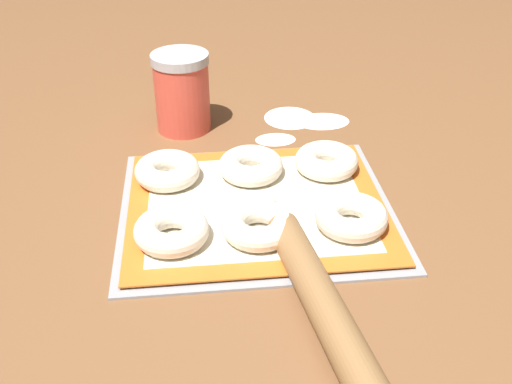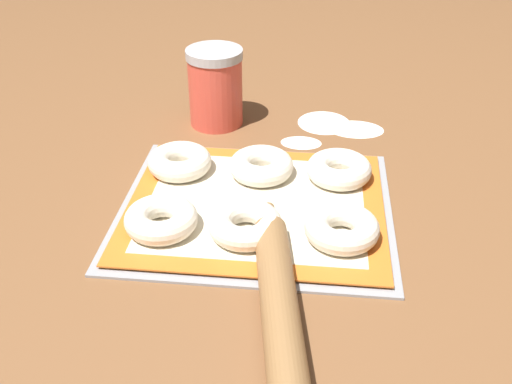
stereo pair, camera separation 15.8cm
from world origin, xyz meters
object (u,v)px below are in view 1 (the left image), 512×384
object	(u,v)px
flour_canister	(182,92)
rolling_pin	(328,313)
bagel_back_right	(327,161)
bagel_front_right	(351,217)
bagel_front_center	(258,225)
baking_tray	(256,206)
bagel_front_left	(172,230)
bagel_back_left	(167,171)
bagel_back_center	(249,166)

from	to	relation	value
flour_canister	rolling_pin	bearing A→B (deg)	-73.17
bagel_back_right	bagel_front_right	bearing A→B (deg)	-89.16
flour_canister	bagel_front_center	bearing A→B (deg)	-74.64
flour_canister	baking_tray	bearing A→B (deg)	-69.32
bagel_front_center	bagel_back_right	xyz separation A→B (m)	(0.13, 0.16, 0.00)
bagel_back_right	rolling_pin	xyz separation A→B (m)	(-0.07, -0.33, -0.01)
bagel_front_left	bagel_front_right	distance (m)	0.25
bagel_front_left	flour_canister	bearing A→B (deg)	87.07
bagel_back_left	bagel_front_left	bearing A→B (deg)	-87.07
bagel_front_right	flour_canister	size ratio (longest dim) A/B	0.71
bagel_front_center	flour_canister	size ratio (longest dim) A/B	0.71
bagel_back_left	bagel_back_center	xyz separation A→B (m)	(0.13, 0.00, 0.00)
bagel_front_left	bagel_back_right	distance (m)	0.29
bagel_front_center	bagel_back_center	bearing A→B (deg)	88.62
bagel_front_right	bagel_back_center	xyz separation A→B (m)	(-0.13, 0.15, 0.00)
bagel_front_left	bagel_back_center	world-z (taller)	same
baking_tray	flour_canister	size ratio (longest dim) A/B	2.80
baking_tray	rolling_pin	world-z (taller)	rolling_pin
flour_canister	rolling_pin	world-z (taller)	flour_canister
baking_tray	bagel_back_left	bearing A→B (deg)	149.82
bagel_front_center	bagel_back_center	distance (m)	0.16
bagel_front_left	bagel_back_left	xyz separation A→B (m)	(-0.01, 0.16, 0.00)
bagel_front_left	baking_tray	bearing A→B (deg)	33.71
flour_canister	bagel_back_left	bearing A→B (deg)	-97.51
bagel_back_center	bagel_front_right	bearing A→B (deg)	-50.50
bagel_front_left	bagel_back_left	world-z (taller)	same
flour_canister	bagel_back_center	bearing A→B (deg)	-62.86
baking_tray	bagel_front_left	size ratio (longest dim) A/B	3.94
bagel_front_left	flour_canister	xyz separation A→B (m)	(0.02, 0.36, 0.04)
bagel_front_left	bagel_back_left	bearing A→B (deg)	92.93
bagel_front_right	bagel_back_left	size ratio (longest dim) A/B	1.00
bagel_front_right	bagel_back_right	xyz separation A→B (m)	(-0.00, 0.16, 0.00)
bagel_front_right	flour_canister	world-z (taller)	flour_canister
baking_tray	bagel_back_center	distance (m)	0.08
bagel_front_center	bagel_front_left	bearing A→B (deg)	179.97
bagel_back_right	flour_canister	bearing A→B (deg)	138.93
baking_tray	bagel_front_right	distance (m)	0.15
bagel_front_left	bagel_front_right	world-z (taller)	same
bagel_front_right	bagel_back_left	world-z (taller)	same
bagel_front_left	bagel_back_left	distance (m)	0.16
bagel_back_left	bagel_back_right	world-z (taller)	same
bagel_back_center	flour_canister	size ratio (longest dim) A/B	0.71
baking_tray	bagel_front_left	distance (m)	0.15
baking_tray	bagel_front_right	size ratio (longest dim) A/B	3.94
flour_canister	rolling_pin	xyz separation A→B (m)	(0.16, -0.53, -0.05)
bagel_back_center	bagel_front_center	bearing A→B (deg)	-91.38
baking_tray	flour_canister	world-z (taller)	flour_canister
bagel_front_right	bagel_back_center	world-z (taller)	same
bagel_back_left	flour_canister	bearing A→B (deg)	82.49
baking_tray	bagel_front_left	world-z (taller)	bagel_front_left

